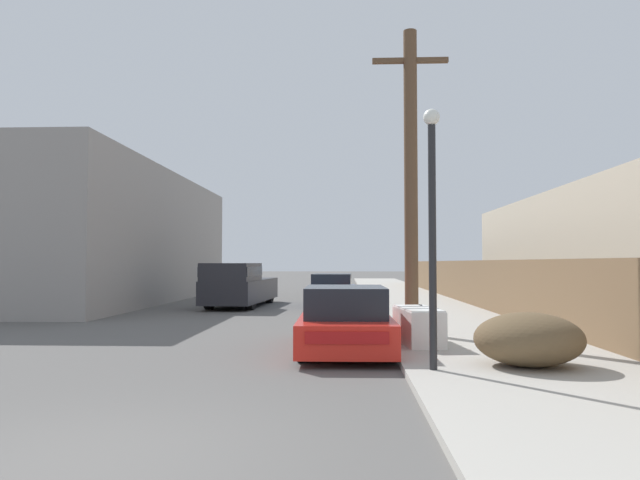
{
  "coord_description": "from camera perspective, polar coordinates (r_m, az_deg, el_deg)",
  "views": [
    {
      "loc": [
        2.28,
        -4.89,
        1.78
      ],
      "look_at": [
        1.69,
        8.44,
        2.31
      ],
      "focal_mm": 32.0,
      "sensor_mm": 36.0,
      "label": 1
    }
  ],
  "objects": [
    {
      "name": "pickup_truck",
      "position": [
        23.14,
        -8.14,
        -4.46
      ],
      "size": [
        2.27,
        5.98,
        1.76
      ],
      "rotation": [
        0.0,
        0.0,
        3.08
      ],
      "color": "#232328",
      "rests_on": "ground"
    },
    {
      "name": "parked_sports_car_red",
      "position": [
        11.56,
        2.53,
        -8.16
      ],
      "size": [
        1.85,
        4.36,
        1.31
      ],
      "rotation": [
        0.0,
        0.0,
        0.01
      ],
      "color": "red",
      "rests_on": "ground"
    },
    {
      "name": "brush_pile",
      "position": [
        9.86,
        20.14,
        -9.3
      ],
      "size": [
        1.73,
        1.53,
        0.86
      ],
      "color": "brown",
      "rests_on": "sidewalk_curb"
    },
    {
      "name": "utility_pole",
      "position": [
        13.73,
        9.07,
        6.29
      ],
      "size": [
        1.8,
        0.32,
        7.2
      ],
      "color": "brown",
      "rests_on": "sidewalk_curb"
    },
    {
      "name": "wooden_fence",
      "position": [
        26.28,
        13.49,
        -3.93
      ],
      "size": [
        0.08,
        42.49,
        1.74
      ],
      "primitive_type": "cube",
      "color": "brown",
      "rests_on": "sidewalk_curb"
    },
    {
      "name": "car_parked_mid",
      "position": [
        23.65,
        1.24,
        -5.08
      ],
      "size": [
        1.93,
        4.15,
        1.32
      ],
      "rotation": [
        0.0,
        0.0,
        -0.03
      ],
      "color": "#2D478C",
      "rests_on": "ground"
    },
    {
      "name": "building_right_house",
      "position": [
        21.72,
        29.39,
        -1.14
      ],
      "size": [
        6.0,
        18.52,
        4.2
      ],
      "primitive_type": "cube",
      "color": "beige",
      "rests_on": "ground"
    },
    {
      "name": "ground_plane",
      "position": [
        5.68,
        -22.78,
        -20.36
      ],
      "size": [
        220.0,
        220.0,
        0.0
      ],
      "primitive_type": "plane",
      "color": "#595654"
    },
    {
      "name": "discarded_fridge",
      "position": [
        11.98,
        9.78,
        -8.44
      ],
      "size": [
        0.9,
        1.83,
        0.76
      ],
      "rotation": [
        0.0,
        0.0,
        0.12
      ],
      "color": "white",
      "rests_on": "sidewalk_curb"
    },
    {
      "name": "sidewalk_curb",
      "position": [
        28.6,
        8.66,
        -5.69
      ],
      "size": [
        4.2,
        63.0,
        0.12
      ],
      "primitive_type": "cube",
      "color": "#ADA89E",
      "rests_on": "ground"
    },
    {
      "name": "building_left_block",
      "position": [
        28.43,
        -20.76,
        0.22
      ],
      "size": [
        7.0,
        18.72,
        5.89
      ],
      "primitive_type": "cube",
      "color": "gray",
      "rests_on": "ground"
    },
    {
      "name": "street_lamp",
      "position": [
        9.1,
        11.16,
        2.47
      ],
      "size": [
        0.26,
        0.26,
        4.08
      ],
      "color": "#232326",
      "rests_on": "sidewalk_curb"
    }
  ]
}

